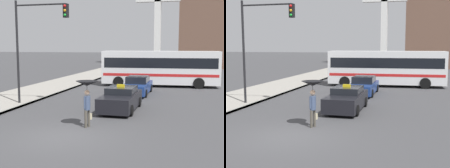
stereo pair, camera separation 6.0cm
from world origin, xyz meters
The scene contains 7 objects.
ground_plane centered at (0.00, 0.00, 0.00)m, with size 300.00×300.00×0.00m, color #424244.
taxi centered at (1.11, 5.73, 0.65)m, with size 1.91×4.31×1.52m.
sedan_red centered at (1.01, 12.02, 0.63)m, with size 1.91×4.64×1.37m.
city_bus centered at (2.21, 17.22, 1.80)m, with size 10.65×3.19×3.24m.
pedestrian_with_umbrella centered at (0.45, 1.64, 1.73)m, with size 1.01×1.01×2.15m.
traffic_light centered at (-4.22, 5.73, 4.45)m, with size 3.48×0.38×6.48m.
monument_cross centered at (0.02, 35.00, 8.28)m, with size 6.42×0.90×14.60m.
Camera 2 is at (5.09, -11.67, 3.75)m, focal length 50.00 mm.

